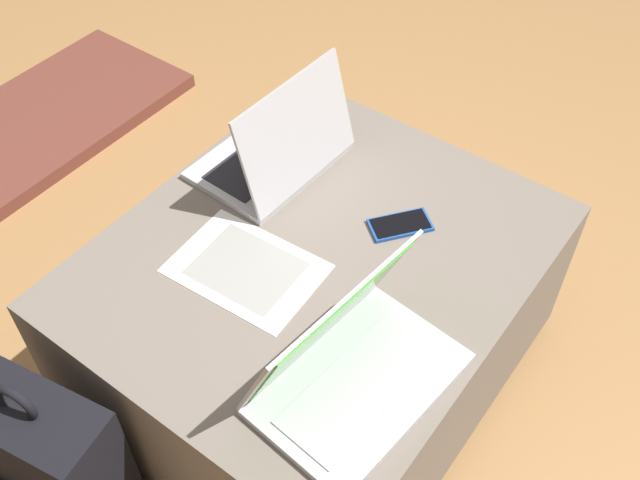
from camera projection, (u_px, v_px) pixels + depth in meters
The scene contains 7 objects.
ground_plane at pixel (317, 372), 1.88m from camera, with size 14.00×14.00×0.00m, color #9E7042.
ottoman at pixel (317, 318), 1.71m from camera, with size 0.94×0.81×0.45m.
laptop_near at pixel (349, 363), 1.31m from camera, with size 0.39×0.28×0.24m.
laptop_far at pixel (278, 151), 1.69m from camera, with size 0.34×0.25×0.25m.
cell_phone at pixel (400, 225), 1.60m from camera, with size 0.14×0.13×0.01m.
backpack at pixel (50, 471), 1.48m from camera, with size 0.23×0.33×0.50m.
paper_sheet at pixel (246, 268), 1.52m from camera, with size 0.23×0.31×0.00m.
Camera 1 is at (-0.81, -0.62, 1.62)m, focal length 42.00 mm.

